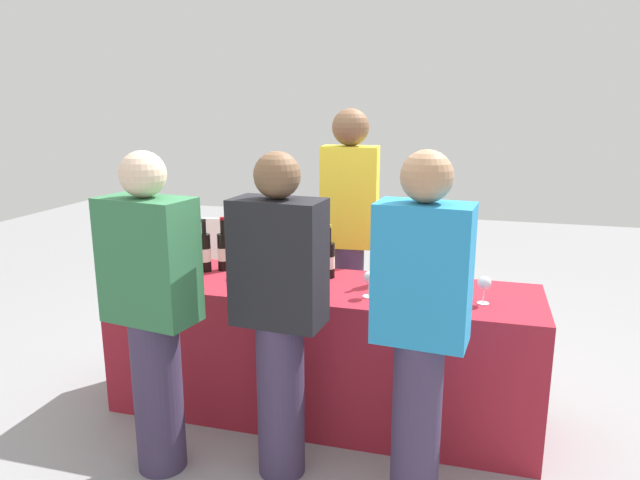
# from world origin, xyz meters

# --- Properties ---
(ground_plane) EXTENTS (12.00, 12.00, 0.00)m
(ground_plane) POSITION_xyz_m (0.00, 0.00, 0.00)
(ground_plane) COLOR gray
(tasting_table) EXTENTS (2.34, 0.65, 0.76)m
(tasting_table) POSITION_xyz_m (0.00, 0.00, 0.38)
(tasting_table) COLOR maroon
(tasting_table) RESTS_ON ground_plane
(wine_bottle_0) EXTENTS (0.07, 0.07, 0.31)m
(wine_bottle_0) POSITION_xyz_m (-0.72, 0.07, 0.88)
(wine_bottle_0) COLOR black
(wine_bottle_0) RESTS_ON tasting_table
(wine_bottle_1) EXTENTS (0.07, 0.07, 0.32)m
(wine_bottle_1) POSITION_xyz_m (-0.62, 0.12, 0.88)
(wine_bottle_1) COLOR black
(wine_bottle_1) RESTS_ON tasting_table
(wine_bottle_2) EXTENTS (0.08, 0.08, 0.31)m
(wine_bottle_2) POSITION_xyz_m (-0.31, 0.08, 0.87)
(wine_bottle_2) COLOR black
(wine_bottle_2) RESTS_ON tasting_table
(wine_bottle_3) EXTENTS (0.07, 0.07, 0.32)m
(wine_bottle_3) POSITION_xyz_m (-0.22, 0.11, 0.88)
(wine_bottle_3) COLOR black
(wine_bottle_3) RESTS_ON tasting_table
(wine_bottle_4) EXTENTS (0.07, 0.07, 0.33)m
(wine_bottle_4) POSITION_xyz_m (-0.10, 0.11, 0.89)
(wine_bottle_4) COLOR black
(wine_bottle_4) RESTS_ON tasting_table
(wine_bottle_5) EXTENTS (0.07, 0.07, 0.31)m
(wine_bottle_5) POSITION_xyz_m (0.01, 0.14, 0.87)
(wine_bottle_5) COLOR black
(wine_bottle_5) RESTS_ON tasting_table
(wine_bottle_6) EXTENTS (0.07, 0.07, 0.32)m
(wine_bottle_6) POSITION_xyz_m (0.34, 0.14, 0.89)
(wine_bottle_6) COLOR black
(wine_bottle_6) RESTS_ON tasting_table
(wine_glass_0) EXTENTS (0.07, 0.07, 0.14)m
(wine_glass_0) POSITION_xyz_m (-0.81, -0.16, 0.86)
(wine_glass_0) COLOR silver
(wine_glass_0) RESTS_ON tasting_table
(wine_glass_1) EXTENTS (0.06, 0.06, 0.13)m
(wine_glass_1) POSITION_xyz_m (0.01, -0.10, 0.86)
(wine_glass_1) COLOR silver
(wine_glass_1) RESTS_ON tasting_table
(wine_glass_2) EXTENTS (0.06, 0.06, 0.14)m
(wine_glass_2) POSITION_xyz_m (0.29, -0.13, 0.86)
(wine_glass_2) COLOR silver
(wine_glass_2) RESTS_ON tasting_table
(wine_glass_3) EXTENTS (0.08, 0.08, 0.15)m
(wine_glass_3) POSITION_xyz_m (0.59, -0.06, 0.87)
(wine_glass_3) COLOR silver
(wine_glass_3) RESTS_ON tasting_table
(wine_glass_4) EXTENTS (0.07, 0.07, 0.14)m
(wine_glass_4) POSITION_xyz_m (0.74, -0.08, 0.86)
(wine_glass_4) COLOR silver
(wine_glass_4) RESTS_ON tasting_table
(wine_glass_5) EXTENTS (0.07, 0.07, 0.14)m
(wine_glass_5) POSITION_xyz_m (0.86, -0.08, 0.87)
(wine_glass_5) COLOR silver
(wine_glass_5) RESTS_ON tasting_table
(ice_bucket) EXTENTS (0.23, 0.23, 0.17)m
(ice_bucket) POSITION_xyz_m (-0.91, 0.07, 0.85)
(ice_bucket) COLOR silver
(ice_bucket) RESTS_ON tasting_table
(server_pouring) EXTENTS (0.36, 0.23, 1.70)m
(server_pouring) POSITION_xyz_m (0.03, 0.60, 0.95)
(server_pouring) COLOR #3F3351
(server_pouring) RESTS_ON ground_plane
(guest_0) EXTENTS (0.45, 0.30, 1.53)m
(guest_0) POSITION_xyz_m (-0.61, -0.70, 0.82)
(guest_0) COLOR #3F3351
(guest_0) RESTS_ON ground_plane
(guest_1) EXTENTS (0.42, 0.25, 1.53)m
(guest_1) POSITION_xyz_m (-0.03, -0.58, 0.82)
(guest_1) COLOR #3F3351
(guest_1) RESTS_ON ground_plane
(guest_2) EXTENTS (0.40, 0.25, 1.56)m
(guest_2) POSITION_xyz_m (0.61, -0.64, 0.84)
(guest_2) COLOR #3F3351
(guest_2) RESTS_ON ground_plane
(menu_board) EXTENTS (0.55, 0.08, 0.88)m
(menu_board) POSITION_xyz_m (-0.93, 1.02, 0.44)
(menu_board) COLOR white
(menu_board) RESTS_ON ground_plane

